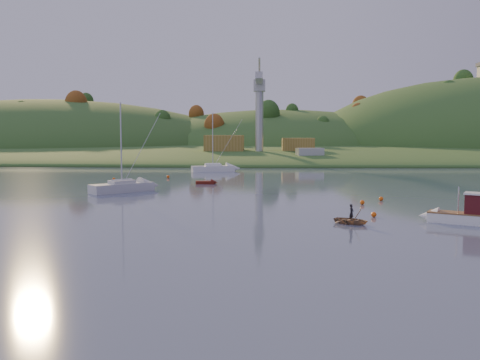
{
  "coord_description": "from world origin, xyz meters",
  "views": [
    {
      "loc": [
        3.13,
        -29.15,
        7.85
      ],
      "look_at": [
        0.48,
        31.41,
        2.5
      ],
      "focal_mm": 40.0,
      "sensor_mm": 36.0,
      "label": 1
    }
  ],
  "objects_px": {
    "fishing_boat": "(453,214)",
    "sailboat_far": "(213,168)",
    "sailboat_near": "(122,186)",
    "canoe": "(351,220)",
    "red_tender": "(209,182)"
  },
  "relations": [
    {
      "from": "fishing_boat",
      "to": "sailboat_far",
      "type": "bearing_deg",
      "value": -39.11
    },
    {
      "from": "sailboat_far",
      "to": "sailboat_near",
      "type": "bearing_deg",
      "value": -119.12
    },
    {
      "from": "sailboat_near",
      "to": "canoe",
      "type": "height_order",
      "value": "sailboat_near"
    },
    {
      "from": "sailboat_near",
      "to": "sailboat_far",
      "type": "relative_size",
      "value": 0.99
    },
    {
      "from": "sailboat_near",
      "to": "fishing_boat",
      "type": "bearing_deg",
      "value": -76.73
    },
    {
      "from": "fishing_boat",
      "to": "canoe",
      "type": "relative_size",
      "value": 1.94
    },
    {
      "from": "red_tender",
      "to": "sailboat_near",
      "type": "bearing_deg",
      "value": -134.94
    },
    {
      "from": "sailboat_far",
      "to": "red_tender",
      "type": "bearing_deg",
      "value": -102.38
    },
    {
      "from": "fishing_boat",
      "to": "red_tender",
      "type": "distance_m",
      "value": 42.83
    },
    {
      "from": "fishing_boat",
      "to": "canoe",
      "type": "distance_m",
      "value": 9.05
    },
    {
      "from": "sailboat_near",
      "to": "sailboat_far",
      "type": "distance_m",
      "value": 39.23
    },
    {
      "from": "sailboat_near",
      "to": "canoe",
      "type": "bearing_deg",
      "value": -85.88
    },
    {
      "from": "sailboat_near",
      "to": "canoe",
      "type": "relative_size",
      "value": 3.9
    },
    {
      "from": "fishing_boat",
      "to": "sailboat_near",
      "type": "distance_m",
      "value": 42.16
    },
    {
      "from": "sailboat_far",
      "to": "red_tender",
      "type": "distance_m",
      "value": 26.45
    }
  ]
}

